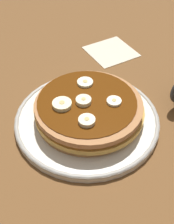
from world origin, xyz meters
The scene contains 9 objects.
ground_plane centered at (0.00, 0.00, -1.50)cm, with size 140.00×140.00×3.00cm, color brown.
plate centered at (0.00, 0.00, 0.82)cm, with size 27.68×27.68×1.53cm.
pancake_stack centered at (-0.20, -0.15, 3.41)cm, with size 20.80×21.23×4.28cm.
banana_slice_0 centered at (0.76, 0.42, 5.88)cm, with size 2.83×2.83×1.05cm.
banana_slice_1 centered at (-2.57, -4.36, 5.73)cm, with size 3.10×3.10×0.74cm.
banana_slice_2 centered at (-3.79, 3.09, 5.71)cm, with size 2.70×2.70×0.71cm.
banana_slice_3 centered at (4.42, -1.42, 5.87)cm, with size 3.47×3.47×1.02cm.
banana_slice_4 centered at (3.10, 4.42, 5.85)cm, with size 2.90×2.90×0.99cm.
napkin centered at (-19.25, -17.04, 0.15)cm, with size 11.00×11.00×0.30cm, color beige.
Camera 1 is at (22.77, 32.87, 41.33)cm, focal length 47.38 mm.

